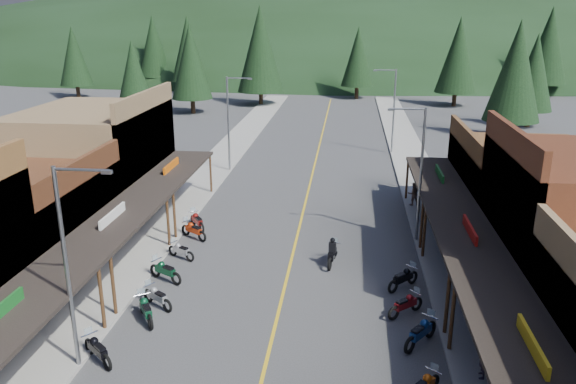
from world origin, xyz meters
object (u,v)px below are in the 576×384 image
(pine_3, at_px, (358,56))
(bike_east_6, at_px, (421,331))
(streetlight_3, at_px, (392,107))
(pine_11, at_px, (516,71))
(bike_west_5, at_px, (97,349))
(bike_west_7, at_px, (157,296))
(pedestrian_east_a, at_px, (484,356))
(streetlight_1, at_px, (230,120))
(bike_east_8, at_px, (403,277))
(pine_9, at_px, (534,72))
(bike_west_10, at_px, (194,229))
(pine_10, at_px, (191,62))
(bike_west_11, at_px, (197,220))
(pine_2, at_px, (260,49))
(streetlight_0, at_px, (69,261))
(shop_west_2, at_px, (19,226))
(pedestrian_east_b, at_px, (413,194))
(pine_5, at_px, (549,45))
(pine_1, at_px, (188,49))
(pine_4, at_px, (458,55))
(bike_east_7, at_px, (406,304))
(shop_east_3, at_px, (521,188))
(bike_west_6, at_px, (146,309))
(pine_8, at_px, (134,76))
(bike_west_9, at_px, (181,250))
(pine_7, at_px, (154,46))
(streetlight_2, at_px, (419,169))
(bike_west_8, at_px, (165,270))
(rider_on_bike, at_px, (332,253))
(pine_0, at_px, (74,56))
(shop_west_3, at_px, (97,161))

(pine_3, height_order, bike_east_6, pine_3)
(streetlight_3, bearing_deg, pine_11, 31.51)
(streetlight_3, relative_size, bike_west_5, 3.84)
(bike_west_7, height_order, bike_east_6, bike_east_6)
(pine_3, xyz_separation_m, pedestrian_east_a, (4.10, -71.15, -5.45))
(streetlight_1, bearing_deg, bike_east_8, -57.61)
(pine_9, distance_m, bike_west_10, 48.85)
(pine_10, bearing_deg, streetlight_1, -68.47)
(bike_west_7, distance_m, bike_west_11, 9.80)
(pine_2, xyz_separation_m, pine_10, (-8.00, -8.00, -1.21))
(streetlight_0, bearing_deg, pine_3, 81.35)
(shop_west_2, xyz_separation_m, pedestrian_east_b, (21.29, 12.65, -1.57))
(pine_11, bearing_deg, pedestrian_east_a, -105.42)
(pine_3, bearing_deg, pine_2, -150.26)
(pine_5, xyz_separation_m, bike_west_5, (-40.49, -77.61, -7.40))
(pine_1, xyz_separation_m, pine_10, (6.00, -20.00, -0.45))
(pine_3, height_order, pine_4, pine_4)
(pine_4, distance_m, bike_east_7, 62.31)
(shop_east_3, distance_m, bike_west_6, 23.91)
(pine_3, xyz_separation_m, pine_8, (-26.00, -26.00, -0.51))
(pedestrian_east_a, bearing_deg, bike_west_6, -94.55)
(streetlight_0, height_order, bike_west_9, streetlight_0)
(streetlight_3, xyz_separation_m, pine_11, (13.05, 8.00, 2.73))
(streetlight_0, bearing_deg, pedestrian_east_a, 3.21)
(pine_7, bearing_deg, bike_west_10, -69.46)
(streetlight_2, distance_m, pedestrian_east_b, 7.27)
(streetlight_2, distance_m, bike_east_8, 7.32)
(pine_10, relative_size, bike_east_8, 5.47)
(bike_west_8, xyz_separation_m, rider_on_bike, (8.32, 2.88, 0.04))
(pine_3, bearing_deg, rider_on_bike, -91.62)
(pine_0, xyz_separation_m, pedestrian_east_b, (47.53, -47.65, -5.52))
(bike_west_6, distance_m, pedestrian_east_a, 14.05)
(streetlight_2, height_order, pine_11, pine_11)
(streetlight_0, xyz_separation_m, bike_east_6, (13.04, 2.93, -3.81))
(pine_0, xyz_separation_m, pine_2, (30.00, -4.00, 1.51))
(pine_1, xyz_separation_m, pine_3, (28.00, -4.00, -0.75))
(bike_east_8, xyz_separation_m, pedestrian_east_a, (2.29, -7.04, 0.42))
(bike_east_7, bearing_deg, bike_west_11, -168.47)
(shop_east_3, height_order, streetlight_3, streetlight_3)
(pine_1, height_order, pine_2, pine_2)
(streetlight_3, relative_size, pine_0, 0.73)
(pine_4, xyz_separation_m, rider_on_bike, (-15.75, -55.73, -6.58))
(streetlight_1, distance_m, bike_west_7, 23.57)
(shop_east_3, distance_m, pine_3, 55.70)
(streetlight_2, bearing_deg, streetlight_3, 90.00)
(shop_west_3, distance_m, pine_3, 57.59)
(bike_east_8, bearing_deg, pine_11, 112.46)
(pine_1, bearing_deg, pedestrian_east_b, -60.46)
(streetlight_1, height_order, pine_5, pine_5)
(bike_west_5, distance_m, rider_on_bike, 13.20)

